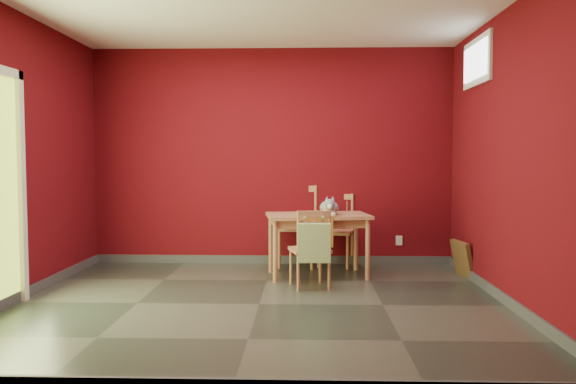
{
  "coord_description": "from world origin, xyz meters",
  "views": [
    {
      "loc": [
        0.42,
        -5.04,
        1.33
      ],
      "look_at": [
        0.25,
        0.45,
        1.0
      ],
      "focal_mm": 35.0,
      "sensor_mm": 36.0,
      "label": 1
    }
  ],
  "objects_px": {
    "dining_table": "(318,222)",
    "picture_frame": "(462,259)",
    "chair_far_left": "(298,225)",
    "chair_near": "(311,248)",
    "tote_bag": "(314,243)",
    "chair_far_right": "(336,229)",
    "cat": "(329,205)"
  },
  "relations": [
    {
      "from": "dining_table",
      "to": "picture_frame",
      "type": "distance_m",
      "value": 1.68
    },
    {
      "from": "chair_far_left",
      "to": "chair_near",
      "type": "xyz_separation_m",
      "value": [
        0.14,
        -1.21,
        -0.09
      ]
    },
    {
      "from": "dining_table",
      "to": "tote_bag",
      "type": "xyz_separation_m",
      "value": [
        -0.05,
        -0.77,
        -0.12
      ]
    },
    {
      "from": "chair_near",
      "to": "tote_bag",
      "type": "xyz_separation_m",
      "value": [
        0.03,
        -0.2,
        0.08
      ]
    },
    {
      "from": "chair_far_left",
      "to": "tote_bag",
      "type": "xyz_separation_m",
      "value": [
        0.17,
        -1.41,
        -0.01
      ]
    },
    {
      "from": "chair_far_right",
      "to": "picture_frame",
      "type": "bearing_deg",
      "value": -24.79
    },
    {
      "from": "cat",
      "to": "picture_frame",
      "type": "bearing_deg",
      "value": -22.13
    },
    {
      "from": "chair_far_left",
      "to": "tote_bag",
      "type": "height_order",
      "value": "chair_far_left"
    },
    {
      "from": "chair_far_left",
      "to": "cat",
      "type": "xyz_separation_m",
      "value": [
        0.35,
        -0.69,
        0.31
      ]
    },
    {
      "from": "tote_bag",
      "to": "dining_table",
      "type": "bearing_deg",
      "value": 86.03
    },
    {
      "from": "dining_table",
      "to": "chair_near",
      "type": "relative_size",
      "value": 1.5
    },
    {
      "from": "dining_table",
      "to": "cat",
      "type": "distance_m",
      "value": 0.24
    },
    {
      "from": "tote_bag",
      "to": "picture_frame",
      "type": "relative_size",
      "value": 1.08
    },
    {
      "from": "tote_bag",
      "to": "cat",
      "type": "relative_size",
      "value": 1.03
    },
    {
      "from": "cat",
      "to": "picture_frame",
      "type": "distance_m",
      "value": 1.63
    },
    {
      "from": "dining_table",
      "to": "tote_bag",
      "type": "height_order",
      "value": "tote_bag"
    },
    {
      "from": "chair_near",
      "to": "picture_frame",
      "type": "bearing_deg",
      "value": 19.15
    },
    {
      "from": "chair_far_left",
      "to": "chair_far_right",
      "type": "height_order",
      "value": "chair_far_left"
    },
    {
      "from": "tote_bag",
      "to": "cat",
      "type": "distance_m",
      "value": 0.81
    },
    {
      "from": "chair_far_left",
      "to": "chair_far_right",
      "type": "relative_size",
      "value": 1.12
    },
    {
      "from": "chair_far_left",
      "to": "cat",
      "type": "bearing_deg",
      "value": -63.1
    },
    {
      "from": "dining_table",
      "to": "cat",
      "type": "relative_size",
      "value": 2.76
    },
    {
      "from": "dining_table",
      "to": "picture_frame",
      "type": "height_order",
      "value": "dining_table"
    },
    {
      "from": "chair_far_left",
      "to": "picture_frame",
      "type": "bearing_deg",
      "value": -18.46
    },
    {
      "from": "tote_bag",
      "to": "picture_frame",
      "type": "bearing_deg",
      "value": 25.27
    },
    {
      "from": "dining_table",
      "to": "chair_far_left",
      "type": "relative_size",
      "value": 1.22
    },
    {
      "from": "cat",
      "to": "chair_far_right",
      "type": "bearing_deg",
      "value": 55.41
    },
    {
      "from": "dining_table",
      "to": "chair_far_left",
      "type": "height_order",
      "value": "chair_far_left"
    },
    {
      "from": "dining_table",
      "to": "cat",
      "type": "bearing_deg",
      "value": -21.43
    },
    {
      "from": "dining_table",
      "to": "chair_far_left",
      "type": "xyz_separation_m",
      "value": [
        -0.23,
        0.64,
        -0.11
      ]
    },
    {
      "from": "chair_far_right",
      "to": "cat",
      "type": "distance_m",
      "value": 0.81
    },
    {
      "from": "chair_far_right",
      "to": "cat",
      "type": "relative_size",
      "value": 2.02
    }
  ]
}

